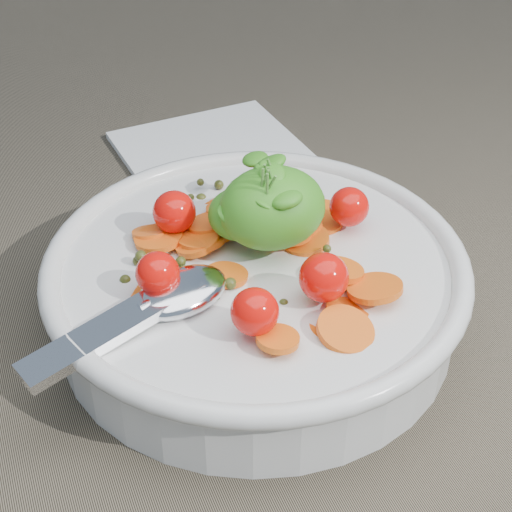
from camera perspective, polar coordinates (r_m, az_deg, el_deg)
name	(u,v)px	position (r m, az deg, el deg)	size (l,w,h in m)	color
ground	(298,327)	(0.53, 3.06, -5.21)	(6.00, 6.00, 0.00)	#6C614D
bowl	(256,283)	(0.51, -0.02, -1.99)	(0.30, 0.27, 0.12)	silver
napkin	(211,149)	(0.72, -3.29, 7.75)	(0.16, 0.14, 0.01)	white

